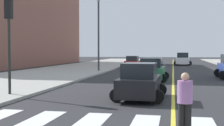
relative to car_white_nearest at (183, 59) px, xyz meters
name	(u,v)px	position (x,y,z in m)	size (l,w,h in m)	color
sidewalk_kerb_west	(33,77)	(-13.75, -26.57, -0.89)	(10.00, 120.00, 0.15)	#9E9B93
lane_divider_paint	(173,67)	(-1.55, -6.57, -0.96)	(0.16, 80.00, 0.01)	yellow
low_rise_brick_west	(5,3)	(-29.27, -4.53, 9.42)	(16.00, 32.00, 20.77)	brown
car_white_nearest	(183,59)	(0.00, 0.00, 0.00)	(3.02, 4.71, 2.07)	silver
car_green_second	(152,70)	(-3.18, -27.63, -0.12)	(2.64, 4.12, 1.80)	#236B42
car_black_fourth	(140,82)	(-3.16, -36.83, -0.13)	(2.56, 4.04, 1.79)	black
car_red_fifth	(133,62)	(-6.93, -10.53, -0.18)	(2.42, 3.81, 1.68)	red
traffic_light_far_corner	(9,28)	(-9.83, -37.36, 2.60)	(0.36, 0.41, 4.86)	black
pedestrian_crossing	(185,100)	(-1.23, -42.80, 0.00)	(0.43, 0.43, 1.75)	black
street_lamp	(99,28)	(-9.75, -18.38, 3.94)	(0.44, 0.44, 8.15)	#38383D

